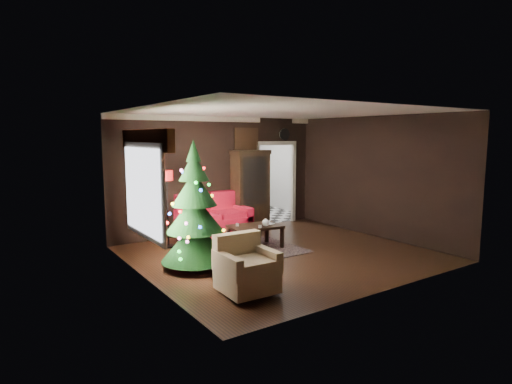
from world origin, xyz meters
TOP-DOWN VIEW (x-y plane):
  - floor at (0.00, 0.00)m, footprint 5.50×5.50m
  - ceiling at (0.00, 0.00)m, footprint 5.50×5.50m
  - wall_back at (0.00, 2.50)m, footprint 5.50×0.00m
  - wall_front at (0.00, -2.50)m, footprint 5.50×0.00m
  - wall_left at (-2.75, 0.00)m, footprint 0.00×5.50m
  - wall_right at (2.75, 0.00)m, footprint 0.00×5.50m
  - doorway at (1.70, 2.50)m, footprint 1.10×0.10m
  - left_window at (-2.71, 0.20)m, footprint 0.05×1.60m
  - valance at (-2.63, 0.20)m, footprint 0.12×2.10m
  - kitchen_floor at (1.70, 4.00)m, footprint 3.00×3.00m
  - kitchen_window at (1.70, 5.45)m, footprint 0.70×0.06m
  - rug at (-0.50, 0.53)m, footprint 2.26×1.66m
  - loveseat at (-0.40, 2.05)m, footprint 1.70×0.90m
  - curio_cabinet at (0.75, 2.27)m, footprint 0.90×0.45m
  - floor_lamp at (-1.68, 1.70)m, footprint 0.28×0.28m
  - christmas_tree at (-1.82, 0.13)m, footprint 1.43×1.43m
  - armchair at (-1.72, -1.41)m, footprint 0.82×0.82m
  - coffee_table at (-0.20, 0.63)m, footprint 1.16×0.80m
  - teapot at (-0.09, 0.42)m, footprint 0.22×0.22m
  - cup_a at (-0.55, 0.78)m, footprint 0.07×0.07m
  - cup_b at (-0.26, 0.37)m, footprint 0.08×0.08m
  - book at (0.04, 0.57)m, footprint 0.16×0.05m
  - wall_clock at (1.95, 2.45)m, footprint 0.32×0.32m
  - painting at (0.75, 2.46)m, footprint 0.62×0.05m
  - kitchen_counter at (1.70, 5.20)m, footprint 1.80×0.60m
  - kitchen_table at (1.40, 3.70)m, footprint 0.70×0.70m

SIDE VIEW (x-z plane):
  - floor at x=0.00m, z-range 0.00..0.00m
  - kitchen_floor at x=1.70m, z-range 0.00..0.00m
  - rug at x=-0.50m, z-range 0.00..0.01m
  - coffee_table at x=-0.20m, z-range 0.01..0.49m
  - kitchen_table at x=1.40m, z-range 0.00..0.75m
  - kitchen_counter at x=1.70m, z-range 0.00..0.90m
  - armchair at x=-1.72m, z-range 0.05..0.87m
  - loveseat at x=-0.40m, z-range 0.00..1.00m
  - cup_a at x=-0.55m, z-range 0.49..0.55m
  - cup_b at x=-0.26m, z-range 0.49..0.55m
  - teapot at x=-0.09m, z-range 0.49..0.66m
  - book at x=0.04m, z-range 0.49..0.71m
  - floor_lamp at x=-1.68m, z-range 0.02..1.64m
  - curio_cabinet at x=0.75m, z-range 0.00..1.90m
  - christmas_tree at x=-1.82m, z-range -0.10..2.20m
  - doorway at x=1.70m, z-range 0.00..2.10m
  - wall_back at x=0.00m, z-range -1.35..4.15m
  - wall_front at x=0.00m, z-range -1.35..4.15m
  - wall_left at x=-2.75m, z-range -1.35..4.15m
  - wall_right at x=2.75m, z-range -1.35..4.15m
  - left_window at x=-2.71m, z-range 0.75..2.15m
  - kitchen_window at x=1.70m, z-range 1.35..2.05m
  - painting at x=0.75m, z-range 1.99..2.51m
  - valance at x=-2.63m, z-range 2.10..2.44m
  - wall_clock at x=1.95m, z-range 2.35..2.41m
  - ceiling at x=0.00m, z-range 2.80..2.80m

